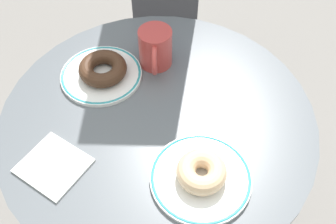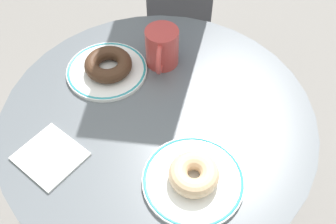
{
  "view_description": "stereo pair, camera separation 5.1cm",
  "coord_description": "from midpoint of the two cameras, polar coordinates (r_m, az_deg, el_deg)",
  "views": [
    {
      "loc": [
        0.45,
        -0.32,
        1.43
      ],
      "look_at": [
        0.02,
        0.02,
        0.72
      ],
      "focal_mm": 41.0,
      "sensor_mm": 36.0,
      "label": 1
    },
    {
      "loc": [
        0.48,
        -0.28,
        1.43
      ],
      "look_at": [
        0.02,
        0.02,
        0.72
      ],
      "focal_mm": 41.0,
      "sensor_mm": 36.0,
      "label": 2
    }
  ],
  "objects": [
    {
      "name": "paper_napkin",
      "position": [
        0.87,
        -18.29,
        -7.64
      ],
      "size": [
        0.16,
        0.16,
        0.01
      ],
      "primitive_type": "cube",
      "rotation": [
        0.0,
        0.0,
        0.32
      ],
      "color": "white",
      "rests_on": "cafe_table"
    },
    {
      "name": "plate_left",
      "position": [
        1.01,
        -11.33,
        5.42
      ],
      "size": [
        0.21,
        0.21,
        0.01
      ],
      "color": "white",
      "rests_on": "cafe_table"
    },
    {
      "name": "donut_chocolate",
      "position": [
        0.99,
        -11.16,
        6.31
      ],
      "size": [
        0.17,
        0.17,
        0.04
      ],
      "primitive_type": "torus",
      "rotation": [
        0.0,
        0.0,
        5.63
      ],
      "color": "#422819",
      "rests_on": "plate_left"
    },
    {
      "name": "plate_right",
      "position": [
        0.81,
        3.05,
        -9.81
      ],
      "size": [
        0.21,
        0.21,
        0.01
      ],
      "color": "white",
      "rests_on": "cafe_table"
    },
    {
      "name": "cafe_table",
      "position": [
        1.07,
        -2.75,
        -6.8
      ],
      "size": [
        0.75,
        0.75,
        0.71
      ],
      "color": "#565B60",
      "rests_on": "ground"
    },
    {
      "name": "coffee_mug",
      "position": [
        0.99,
        -3.4,
        9.36
      ],
      "size": [
        0.12,
        0.1,
        0.1
      ],
      "color": "#B73D38",
      "rests_on": "cafe_table"
    },
    {
      "name": "donut_glazed",
      "position": [
        0.79,
        3.13,
        -8.93
      ],
      "size": [
        0.11,
        0.11,
        0.04
      ],
      "primitive_type": "torus",
      "rotation": [
        0.0,
        0.0,
        4.77
      ],
      "color": "#E0B789",
      "rests_on": "plate_right"
    }
  ]
}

